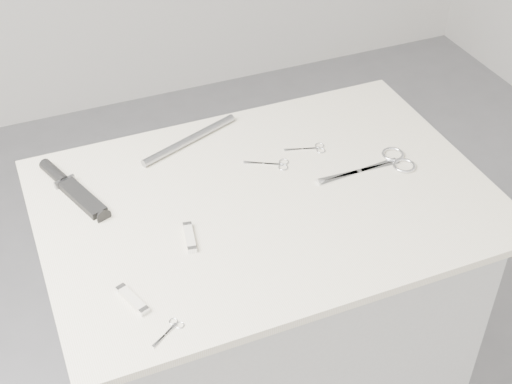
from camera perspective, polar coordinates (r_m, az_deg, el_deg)
name	(u,v)px	position (r m, az deg, el deg)	size (l,w,h in m)	color
plinth	(265,334)	(1.92, 0.69, -11.25)	(0.90, 0.60, 0.90)	#B5B5B3
display_board	(266,200)	(1.60, 0.81, -0.66)	(1.00, 0.70, 0.02)	beige
large_shears	(385,164)	(1.71, 10.25, 2.22)	(0.24, 0.10, 0.01)	silver
embroidery_scissors_a	(311,149)	(1.74, 4.46, 3.49)	(0.10, 0.05, 0.00)	silver
embroidery_scissors_b	(274,164)	(1.68, 1.47, 2.24)	(0.10, 0.07, 0.00)	silver
tiny_scissors	(170,330)	(1.33, -6.88, -10.89)	(0.07, 0.06, 0.00)	silver
sheathed_knife	(69,186)	(1.66, -14.71, 0.49)	(0.12, 0.24, 0.03)	black
pocket_knife_a	(190,237)	(1.49, -5.32, -3.63)	(0.03, 0.09, 0.01)	beige
pocket_knife_b	(132,299)	(1.38, -9.87, -8.46)	(0.05, 0.09, 0.01)	beige
metal_rail	(190,140)	(1.76, -5.33, 4.19)	(0.02, 0.02, 0.28)	gray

